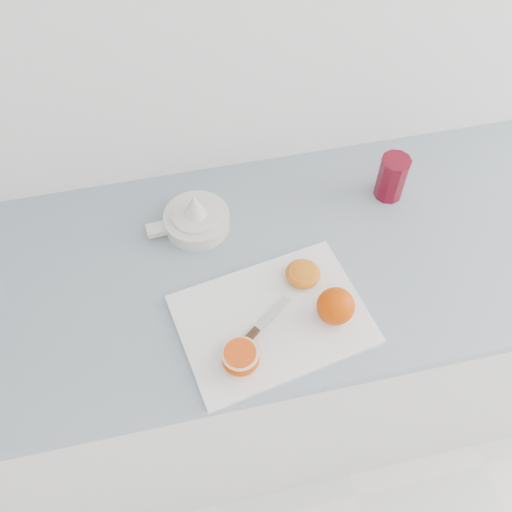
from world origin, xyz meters
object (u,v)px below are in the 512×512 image
object	(u,v)px
half_orange	(240,358)
citrus_juicer	(196,218)
counter	(299,339)
cutting_board	(273,319)
red_tumbler	(392,179)

from	to	relation	value
half_orange	citrus_juicer	world-z (taller)	citrus_juicer
citrus_juicer	half_orange	bearing A→B (deg)	-85.36
counter	citrus_juicer	world-z (taller)	citrus_juicer
counter	cutting_board	distance (m)	0.49
counter	red_tumbler	size ratio (longest dim) A/B	20.57
cutting_board	half_orange	bearing A→B (deg)	-135.47
cutting_board	citrus_juicer	xyz separation A→B (m)	(-0.11, 0.28, 0.02)
counter	citrus_juicer	bearing A→B (deg)	152.86
counter	red_tumbler	xyz separation A→B (m)	(0.23, 0.12, 0.50)
cutting_board	citrus_juicer	bearing A→B (deg)	112.01
half_orange	red_tumbler	world-z (taller)	red_tumbler
half_orange	citrus_juicer	xyz separation A→B (m)	(-0.03, 0.37, -0.01)
counter	half_orange	world-z (taller)	half_orange
counter	cutting_board	xyz separation A→B (m)	(-0.13, -0.16, 0.45)
citrus_juicer	red_tumbler	bearing A→B (deg)	-0.28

